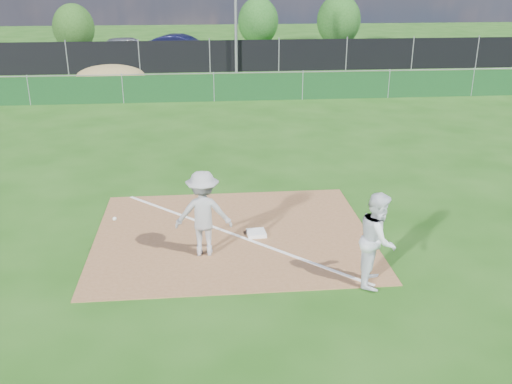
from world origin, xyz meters
The scene contains 17 objects.
ground centered at (0.00, 10.00, 0.00)m, with size 90.00×90.00×0.00m, color #1B4A0F.
infield_dirt centered at (0.00, 1.00, 0.01)m, with size 6.00×5.00×0.02m, color brown.
foul_line centered at (0.00, 1.00, 0.03)m, with size 0.08×7.00×0.01m, color white.
green_fence centered at (0.00, 15.00, 0.60)m, with size 44.00×0.05×1.20m, color #0E3615.
dirt_mound centered at (-5.00, 18.50, 0.58)m, with size 3.38×2.60×1.17m, color olive.
black_fence centered at (0.00, 23.00, 0.90)m, with size 46.00×0.04×1.80m, color black.
parking_lot centered at (0.00, 28.00, 0.01)m, with size 46.00×9.00×0.01m, color black.
light_pole centered at (1.50, 22.70, 4.00)m, with size 0.16×0.16×8.00m, color slate.
first_base centered at (0.51, 0.91, 0.06)m, with size 0.40×0.40×0.08m, color white.
play_at_first centered at (-0.63, 0.15, 0.91)m, with size 2.39×0.71×1.78m.
runner centered at (2.52, -1.30, 0.89)m, with size 0.87×0.68×1.79m, color silver.
car_left centered at (-5.03, 27.72, 0.81)m, with size 1.90×4.72×1.61m, color #A9ACB0.
car_mid centered at (-1.70, 27.76, 0.83)m, with size 1.73×4.95×1.63m, color black.
car_right centered at (6.86, 26.96, 0.62)m, with size 1.70×4.18×1.21m, color black.
tree_left centered at (-9.34, 32.22, 1.75)m, with size 2.87×2.87×3.41m.
tree_mid centered at (3.98, 34.68, 1.88)m, with size 3.09×3.09×3.66m.
tree_right centered at (9.95, 33.45, 2.00)m, with size 3.27×3.27×3.88m.
Camera 1 is at (-0.60, -10.39, 5.43)m, focal length 40.00 mm.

